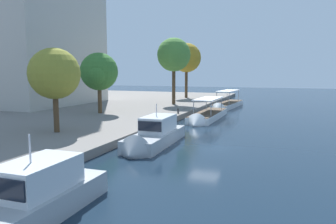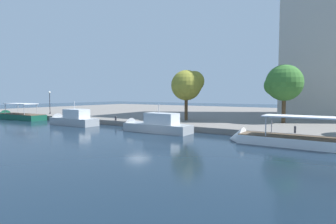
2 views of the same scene
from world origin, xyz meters
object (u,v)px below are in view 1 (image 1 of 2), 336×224
(motor_yacht_1, at_px, (19,210))
(tree_1, at_px, (174,55))
(mooring_bollard_0, at_px, (178,111))
(tree_2, at_px, (99,72))
(tree_3, at_px, (54,72))
(tour_boat_4, at_px, (226,106))
(mooring_bollard_1, at_px, (50,157))
(motor_yacht_2, at_px, (153,138))
(tree_0, at_px, (184,58))
(tour_boat_3, at_px, (206,118))

(motor_yacht_1, distance_m, tree_1, 44.96)
(mooring_bollard_0, distance_m, tree_2, 11.79)
(mooring_bollard_0, bearing_deg, tree_3, 157.96)
(motor_yacht_1, height_order, tour_boat_4, motor_yacht_1)
(mooring_bollard_1, height_order, tree_3, tree_3)
(tree_2, bearing_deg, motor_yacht_2, -133.67)
(tree_1, bearing_deg, mooring_bollard_1, -172.20)
(mooring_bollard_1, xyz_separation_m, tree_1, (37.32, 5.11, 8.06))
(motor_yacht_2, distance_m, tree_0, 44.02)
(motor_yacht_1, distance_m, mooring_bollard_0, 31.42)
(motor_yacht_2, relative_size, mooring_bollard_1, 13.71)
(tour_boat_3, distance_m, tour_boat_4, 15.15)
(motor_yacht_2, height_order, tree_0, tree_0)
(motor_yacht_2, height_order, mooring_bollard_1, motor_yacht_2)
(motor_yacht_2, bearing_deg, tree_2, -135.22)
(motor_yacht_2, xyz_separation_m, tour_boat_3, (16.41, -0.62, -0.35))
(tree_3, bearing_deg, tree_1, -3.56)
(motor_yacht_1, bearing_deg, mooring_bollard_0, -174.28)
(motor_yacht_1, bearing_deg, tree_1, -169.96)
(motor_yacht_2, height_order, tree_1, tree_1)
(tour_boat_4, bearing_deg, mooring_bollard_0, -8.60)
(tree_1, height_order, tree_3, tree_1)
(motor_yacht_2, xyz_separation_m, tree_3, (-0.42, 9.75, 5.56))
(motor_yacht_1, xyz_separation_m, tree_3, (14.89, 10.39, 5.51))
(tree_0, height_order, tree_3, tree_0)
(mooring_bollard_0, xyz_separation_m, tree_2, (-3.19, 10.14, 5.11))
(tree_0, bearing_deg, tree_2, 174.71)
(tour_boat_3, bearing_deg, motor_yacht_1, 0.21)
(tour_boat_4, distance_m, tree_2, 24.10)
(motor_yacht_1, bearing_deg, tree_0, -170.10)
(mooring_bollard_1, bearing_deg, mooring_bollard_0, 0.65)
(tour_boat_4, distance_m, tree_1, 12.75)
(mooring_bollard_0, height_order, tree_1, tree_1)
(motor_yacht_1, bearing_deg, tour_boat_3, 178.83)
(motor_yacht_2, distance_m, tour_boat_4, 31.56)
(mooring_bollard_0, distance_m, mooring_bollard_1, 25.19)
(tree_1, distance_m, tree_2, 16.47)
(mooring_bollard_1, bearing_deg, tree_1, 7.80)
(tour_boat_3, xyz_separation_m, tree_0, (25.44, 11.20, 9.00))
(tour_boat_4, distance_m, tree_3, 34.09)
(tree_2, bearing_deg, mooring_bollard_0, -72.55)
(motor_yacht_2, bearing_deg, tour_boat_3, 176.30)
(tour_boat_3, xyz_separation_m, tree_1, (11.59, 8.59, 8.85))
(tour_boat_3, bearing_deg, tree_1, -143.29)
(tour_boat_3, bearing_deg, tree_2, -74.85)
(motor_yacht_2, relative_size, tree_2, 1.21)
(tree_0, xyz_separation_m, tree_2, (-29.16, 2.70, -3.08))
(motor_yacht_2, distance_m, tree_3, 11.23)
(motor_yacht_1, relative_size, tree_2, 1.13)
(motor_yacht_1, height_order, mooring_bollard_0, motor_yacht_1)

